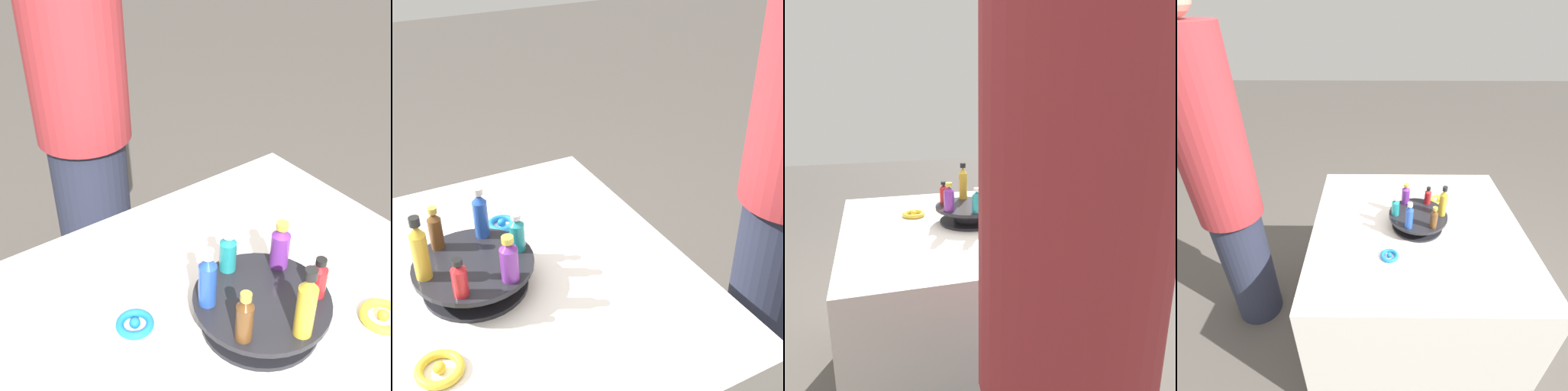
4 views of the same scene
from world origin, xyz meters
TOP-DOWN VIEW (x-y plane):
  - ground_plane at (0.00, 0.00)m, footprint 12.00×12.00m
  - party_table at (0.00, 0.00)m, footprint 0.98×0.98m
  - display_stand at (0.00, 0.00)m, footprint 0.27×0.27m
  - bottle_purple at (-0.09, -0.05)m, footprint 0.04×0.04m
  - bottle_teal at (-0.00, -0.11)m, footprint 0.04×0.04m
  - bottle_blue at (0.09, -0.05)m, footprint 0.03×0.03m
  - bottle_brown at (0.09, 0.05)m, footprint 0.03×0.03m
  - bottle_gold at (0.00, 0.11)m, footprint 0.03×0.03m
  - bottle_red at (-0.09, 0.05)m, footprint 0.03×0.03m
  - ribbon_bow_gold at (-0.21, 0.14)m, footprint 0.09×0.09m
  - ribbon_bow_blue at (0.21, -0.14)m, footprint 0.08×0.08m
  - person_figure at (-0.07, -0.90)m, footprint 0.29×0.29m

SIDE VIEW (x-z plane):
  - ground_plane at x=0.00m, z-range 0.00..0.00m
  - party_table at x=0.00m, z-range 0.00..0.71m
  - ribbon_bow_blue at x=0.21m, z-range 0.71..0.73m
  - ribbon_bow_gold at x=-0.21m, z-range 0.71..0.74m
  - display_stand at x=0.00m, z-range 0.72..0.79m
  - bottle_red at x=-0.09m, z-range 0.78..0.87m
  - bottle_teal at x=0.00m, z-range 0.78..0.87m
  - bottle_brown at x=0.09m, z-range 0.78..0.89m
  - bottle_purple at x=-0.09m, z-range 0.78..0.89m
  - bottle_blue at x=0.09m, z-range 0.78..0.91m
  - bottle_gold at x=0.00m, z-range 0.78..0.93m
  - person_figure at x=-0.07m, z-range 0.01..1.74m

